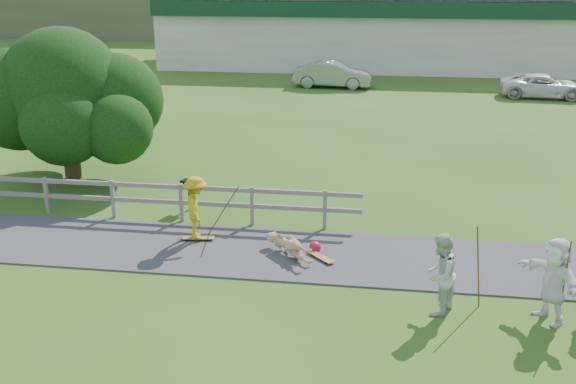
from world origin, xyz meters
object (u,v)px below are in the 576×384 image
(tree, at_px, (67,117))
(car_silver, at_px, (332,75))
(spectator_a, at_px, (440,274))
(skater_fallen, at_px, (289,246))
(spectator_d, at_px, (554,280))
(car_white, at_px, (544,86))
(bbq, at_px, (190,195))
(skater_rider, at_px, (196,211))

(tree, bearing_deg, car_silver, 68.71)
(spectator_a, bearing_deg, skater_fallen, -96.23)
(spectator_d, distance_m, car_silver, 26.78)
(car_white, bearing_deg, car_silver, 87.23)
(skater_fallen, bearing_deg, spectator_a, -78.04)
(car_white, bearing_deg, spectator_d, 172.80)
(spectator_a, relative_size, bbq, 1.91)
(skater_fallen, relative_size, car_silver, 0.35)
(spectator_d, distance_m, tree, 15.56)
(spectator_a, distance_m, car_white, 25.57)
(spectator_a, relative_size, car_white, 0.38)
(skater_rider, relative_size, car_white, 0.36)
(skater_rider, relative_size, tree, 0.26)
(spectator_d, xyz_separation_m, bbq, (-8.94, 5.01, -0.43))
(spectator_d, bearing_deg, skater_rider, -137.89)
(skater_rider, distance_m, bbq, 2.39)
(skater_fallen, relative_size, bbq, 1.75)
(skater_rider, height_order, bbq, skater_rider)
(spectator_d, bearing_deg, spectator_a, -118.09)
(spectator_d, relative_size, car_silver, 0.39)
(spectator_a, xyz_separation_m, spectator_d, (2.21, 0.02, 0.02))
(spectator_a, xyz_separation_m, car_silver, (-4.17, 26.04, -0.11))
(spectator_d, bearing_deg, tree, -146.93)
(bbq, bearing_deg, spectator_d, -9.67)
(skater_fallen, relative_size, spectator_d, 0.89)
(tree, height_order, bbq, tree)
(tree, bearing_deg, bbq, -26.09)
(spectator_d, relative_size, bbq, 1.96)
(spectator_d, height_order, bbq, spectator_d)
(car_white, bearing_deg, tree, 137.05)
(car_silver, distance_m, tree, 20.10)
(skater_fallen, relative_size, tree, 0.25)
(tree, bearing_deg, spectator_a, -32.71)
(skater_rider, height_order, car_white, skater_rider)
(skater_rider, height_order, skater_fallen, skater_rider)
(skater_fallen, relative_size, spectator_a, 0.92)
(car_white, bearing_deg, skater_rider, 153.24)
(bbq, bearing_deg, car_white, 73.43)
(car_silver, bearing_deg, spectator_a, -167.57)
(skater_rider, height_order, tree, tree)
(skater_rider, xyz_separation_m, skater_fallen, (2.49, -0.61, -0.54))
(skater_rider, distance_m, spectator_d, 8.57)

